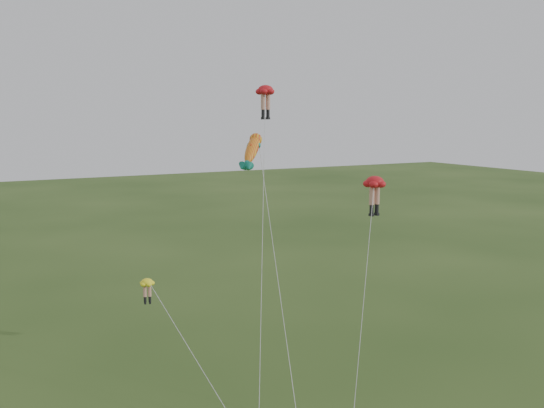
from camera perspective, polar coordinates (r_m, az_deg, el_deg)
name	(u,v)px	position (r m, az deg, el deg)	size (l,w,h in m)	color
legs_kite_red_high	(265,97)	(45.74, -0.62, 10.08)	(8.55, 14.55, 19.80)	red
legs_kite_red_mid	(374,187)	(41.28, 9.62, 1.57)	(7.60, 8.01, 13.51)	red
legs_kite_yellow	(152,293)	(36.51, -11.19, -8.20)	(3.37, 10.36, 7.99)	yellow
fish_kite	(253,150)	(40.32, -1.83, 5.12)	(3.44, 11.14, 16.62)	gold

